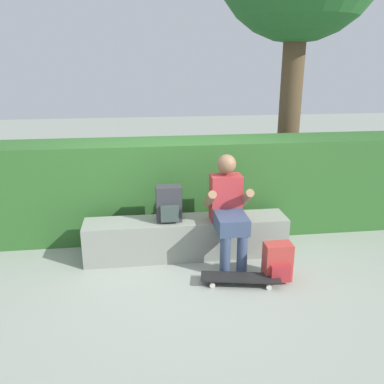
# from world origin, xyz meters

# --- Properties ---
(ground_plane) EXTENTS (24.00, 24.00, 0.00)m
(ground_plane) POSITION_xyz_m (0.00, 0.00, 0.00)
(ground_plane) COLOR gray
(bench_main) EXTENTS (2.30, 0.41, 0.45)m
(bench_main) POSITION_xyz_m (0.00, 0.32, 0.23)
(bench_main) COLOR gray
(bench_main) RESTS_ON ground
(person_skater) EXTENTS (0.49, 0.62, 1.20)m
(person_skater) POSITION_xyz_m (0.43, 0.12, 0.65)
(person_skater) COLOR #B73338
(person_skater) RESTS_ON ground
(skateboard_near_person) EXTENTS (0.82, 0.35, 0.09)m
(skateboard_near_person) POSITION_xyz_m (0.46, -0.40, 0.07)
(skateboard_near_person) COLOR black
(skateboard_near_person) RESTS_ON ground
(backpack_on_bench) EXTENTS (0.28, 0.23, 0.40)m
(backpack_on_bench) POSITION_xyz_m (-0.20, 0.32, 0.64)
(backpack_on_bench) COLOR #333338
(backpack_on_bench) RESTS_ON bench_main
(backpack_on_ground) EXTENTS (0.28, 0.23, 0.40)m
(backpack_on_ground) POSITION_xyz_m (0.86, -0.34, 0.19)
(backpack_on_ground) COLOR #B23833
(backpack_on_ground) RESTS_ON ground
(hedge_row) EXTENTS (6.34, 0.67, 1.21)m
(hedge_row) POSITION_xyz_m (0.35, 1.03, 0.61)
(hedge_row) COLOR #2E6028
(hedge_row) RESTS_ON ground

